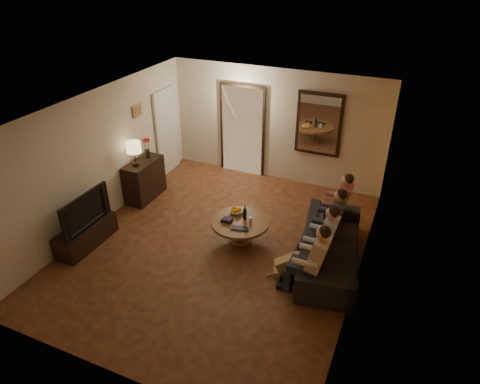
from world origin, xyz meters
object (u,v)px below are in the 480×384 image
at_px(table_lamp, 134,154).
at_px(tv_stand, 86,235).
at_px(bowl, 236,212).
at_px(sofa, 331,245).
at_px(person_d, 338,207).
at_px(person_a, 313,263).
at_px(laptop, 239,230).
at_px(person_c, 331,223).
at_px(coffee_table, 240,231).
at_px(tv, 81,210).
at_px(wine_bottle, 245,212).
at_px(dresser, 144,180).
at_px(dog, 289,263).
at_px(person_b, 323,242).

distance_m(table_lamp, tv_stand, 1.92).
relative_size(tv_stand, bowl, 4.79).
xyz_separation_m(sofa, person_d, (-0.10, 0.90, 0.25)).
height_order(sofa, person_a, person_a).
bearing_deg(laptop, person_a, -29.86).
height_order(person_c, laptop, person_c).
bearing_deg(sofa, bowl, 76.34).
relative_size(sofa, coffee_table, 2.26).
bearing_deg(sofa, person_d, -2.77).
distance_m(tv_stand, sofa, 4.43).
distance_m(tv, sofa, 4.44).
height_order(person_d, wine_bottle, person_d).
xyz_separation_m(dresser, tv_stand, (0.00, -1.90, -0.22)).
bearing_deg(tv, person_d, -62.16).
bearing_deg(sofa, tv_stand, 97.76).
xyz_separation_m(person_a, laptop, (-1.48, 0.55, -0.14)).
height_order(table_lamp, dog, table_lamp).
relative_size(person_a, dog, 2.14).
relative_size(tv, bowl, 4.44).
bearing_deg(coffee_table, person_d, 31.69).
xyz_separation_m(person_b, bowl, (-1.76, 0.45, -0.12)).
bearing_deg(person_a, coffee_table, 152.28).
bearing_deg(dog, tv_stand, 165.94).
distance_m(dresser, bowl, 2.43).
relative_size(dresser, bowl, 3.75).
distance_m(dresser, person_c, 4.15).
bearing_deg(coffee_table, wine_bottle, 63.43).
height_order(tv, dog, tv).
bearing_deg(person_d, person_c, -90.00).
bearing_deg(wine_bottle, laptop, -82.50).
distance_m(table_lamp, tv, 1.73).
bearing_deg(wine_bottle, person_d, 29.77).
xyz_separation_m(tv, wine_bottle, (2.61, 1.31, -0.14)).
distance_m(dog, coffee_table, 1.29).
bearing_deg(laptop, person_b, -7.46).
height_order(dresser, dog, dresser).
bearing_deg(coffee_table, tv_stand, -154.67).
relative_size(person_a, person_c, 1.00).
relative_size(person_b, laptop, 3.65).
xyz_separation_m(person_c, laptop, (-1.48, -0.65, -0.14)).
bearing_deg(tv, laptop, -70.70).
xyz_separation_m(dresser, dog, (3.70, -1.28, -0.15)).
bearing_deg(bowl, sofa, -4.55).
bearing_deg(person_c, tv, -159.04).
xyz_separation_m(table_lamp, sofa, (4.24, -0.40, -0.78)).
bearing_deg(bowl, person_d, 23.21).
height_order(tv_stand, laptop, laptop).
distance_m(sofa, person_c, 0.40).
relative_size(person_d, bowl, 4.63).
xyz_separation_m(dresser, person_d, (4.14, 0.28, 0.17)).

